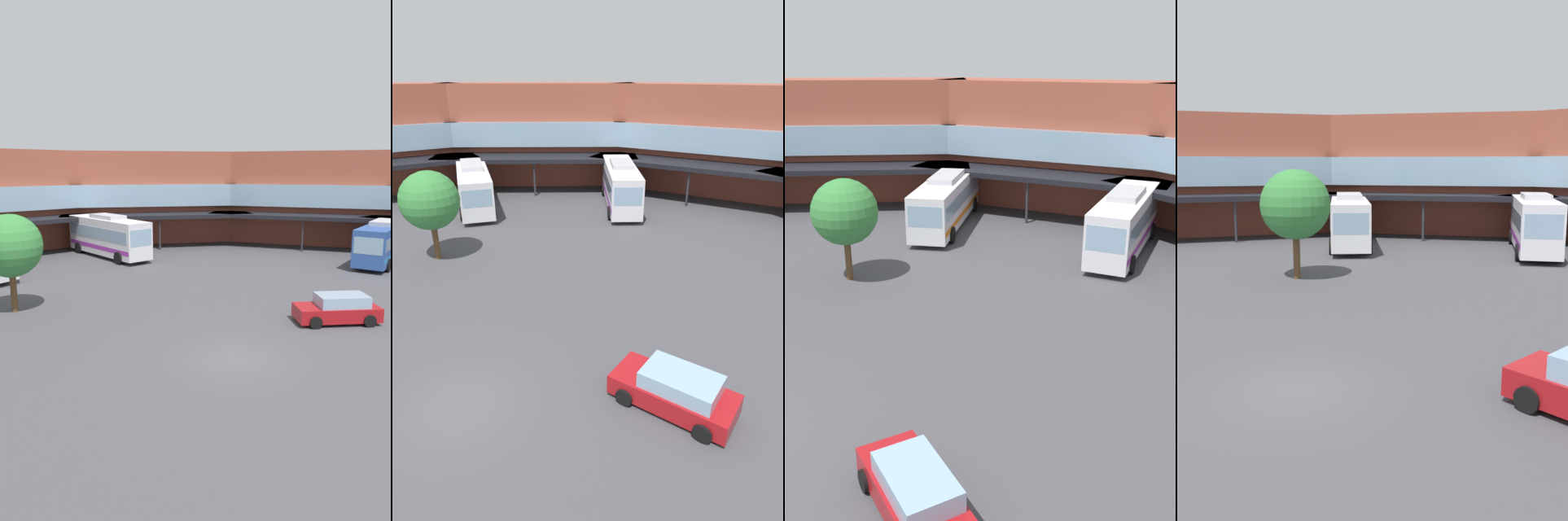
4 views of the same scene
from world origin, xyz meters
TOP-DOWN VIEW (x-y plane):
  - station_building at (0.00, 22.25)m, footprint 77.50×40.84m
  - bus_0 at (1.43, 25.43)m, footprint 5.25×10.86m
  - bus_3 at (-11.35, 22.80)m, footprint 8.51×11.94m
  - parked_car at (7.47, 1.76)m, footprint 4.75×3.23m
  - plaza_tree at (-7.98, 11.37)m, footprint 3.60×3.60m

SIDE VIEW (x-z plane):
  - parked_car at x=7.47m, z-range -0.03..1.50m
  - bus_3 at x=-11.35m, z-range 0.02..3.79m
  - bus_0 at x=1.43m, z-range 0.02..3.98m
  - plaza_tree at x=-7.98m, z-range 1.01..6.66m
  - station_building at x=0.00m, z-range 0.02..9.98m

